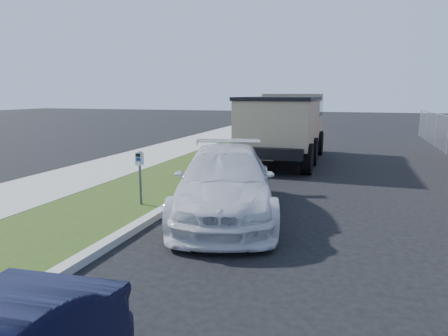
% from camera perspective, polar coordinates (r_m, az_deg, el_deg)
% --- Properties ---
extents(ground, '(120.00, 120.00, 0.00)m').
position_cam_1_polar(ground, '(9.11, 6.49, -7.80)').
color(ground, black).
rests_on(ground, ground).
extents(streetside, '(6.12, 50.00, 0.15)m').
position_cam_1_polar(streetside, '(13.05, -16.25, -2.23)').
color(streetside, gray).
rests_on(streetside, ground).
extents(parking_meter, '(0.19, 0.13, 1.36)m').
position_cam_1_polar(parking_meter, '(10.04, -11.95, 0.33)').
color(parking_meter, '#3F4247').
rests_on(parking_meter, ground).
extents(white_wagon, '(3.64, 5.89, 1.59)m').
position_cam_1_polar(white_wagon, '(9.55, 0.30, -1.91)').
color(white_wagon, silver).
rests_on(white_wagon, ground).
extents(dump_truck, '(2.99, 7.37, 2.87)m').
position_cam_1_polar(dump_truck, '(17.58, 8.74, 6.36)').
color(dump_truck, black).
rests_on(dump_truck, ground).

